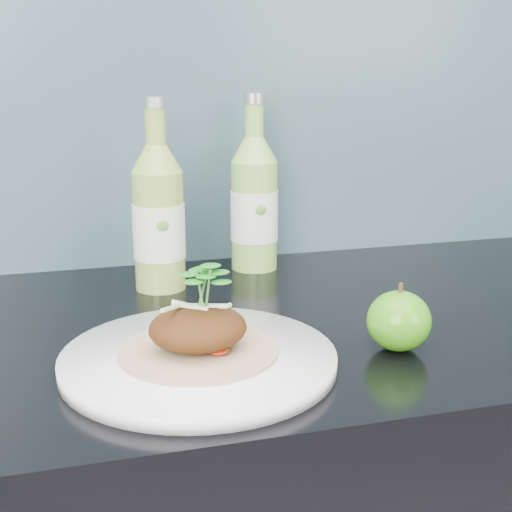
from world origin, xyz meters
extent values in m
cube|color=#6FA1AF|center=(0.00, 1.99, 1.25)|extent=(4.00, 0.02, 0.70)
cylinder|color=white|center=(-0.12, 1.56, 0.91)|extent=(0.37, 0.37, 0.02)
cylinder|color=#A2835C|center=(-0.12, 1.56, 0.92)|extent=(0.17, 0.17, 0.00)
ellipsoid|color=#512B0F|center=(-0.12, 1.56, 0.94)|extent=(0.10, 0.09, 0.05)
ellipsoid|color=#2F7F0D|center=(0.11, 1.55, 0.93)|extent=(0.09, 0.09, 0.07)
cylinder|color=#472D14|center=(0.11, 1.55, 0.97)|extent=(0.01, 0.00, 0.01)
cylinder|color=#95B049|center=(-0.11, 1.85, 0.98)|extent=(0.08, 0.08, 0.17)
cone|color=#95B049|center=(-0.11, 1.85, 1.09)|extent=(0.07, 0.07, 0.04)
cylinder|color=#95B049|center=(-0.11, 1.85, 1.13)|extent=(0.03, 0.03, 0.05)
cylinder|color=silver|center=(-0.11, 1.85, 1.16)|extent=(0.03, 0.03, 0.02)
cylinder|color=white|center=(-0.11, 1.85, 0.98)|extent=(0.08, 0.08, 0.08)
ellipsoid|color=#59A533|center=(-0.11, 1.81, 1.00)|extent=(0.02, 0.00, 0.02)
cylinder|color=#8AC552|center=(0.04, 1.91, 0.98)|extent=(0.09, 0.09, 0.17)
cone|color=#8AC552|center=(0.04, 1.91, 1.09)|extent=(0.07, 0.07, 0.04)
cylinder|color=#8AC552|center=(0.04, 1.91, 1.13)|extent=(0.03, 0.03, 0.05)
cylinder|color=silver|center=(0.04, 1.91, 1.16)|extent=(0.03, 0.03, 0.02)
cylinder|color=white|center=(0.04, 1.91, 0.98)|extent=(0.09, 0.09, 0.08)
ellipsoid|color=#59A533|center=(0.04, 1.88, 1.00)|extent=(0.02, 0.00, 0.02)
camera|label=1|loc=(-0.25, 0.88, 1.21)|focal=50.00mm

